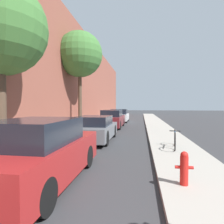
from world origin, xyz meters
TOP-DOWN VIEW (x-y plane):
  - ground_plane at (0.00, 16.00)m, footprint 120.00×120.00m
  - sidewalk_left at (-2.90, 16.00)m, footprint 2.00×52.00m
  - sidewalk_right at (2.90, 16.00)m, footprint 2.00×52.00m
  - building_facade_left at (-4.25, 16.00)m, footprint 0.70×52.00m
  - parked_car_red at (-0.88, 5.25)m, footprint 1.79×4.12m
  - parked_car_grey at (-0.89, 10.80)m, footprint 1.81×4.06m
  - parked_car_maroon at (-0.90, 16.91)m, footprint 1.71×4.63m
  - parked_car_white at (-0.94, 22.50)m, footprint 1.92×4.01m
  - street_tree_far at (-3.01, 14.84)m, footprint 3.34×3.34m
  - fire_hydrant at (2.42, 5.36)m, footprint 0.38×0.17m
  - bicycle at (2.85, 9.09)m, footprint 0.44×1.71m

SIDE VIEW (x-z plane):
  - ground_plane at x=0.00m, z-range 0.00..0.00m
  - sidewalk_left at x=-2.90m, z-range 0.00..0.12m
  - sidewalk_right at x=2.90m, z-range 0.00..0.12m
  - bicycle at x=2.85m, z-range 0.13..0.83m
  - fire_hydrant at x=2.42m, z-range 0.13..0.86m
  - parked_car_grey at x=-0.89m, z-range -0.02..1.28m
  - parked_car_white at x=-0.94m, z-range -0.03..1.40m
  - parked_car_maroon at x=-0.90m, z-range -0.03..1.44m
  - parked_car_red at x=-0.88m, z-range -0.04..1.48m
  - building_facade_left at x=-4.25m, z-range 0.00..8.93m
  - street_tree_far at x=-3.01m, z-range 2.00..9.16m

